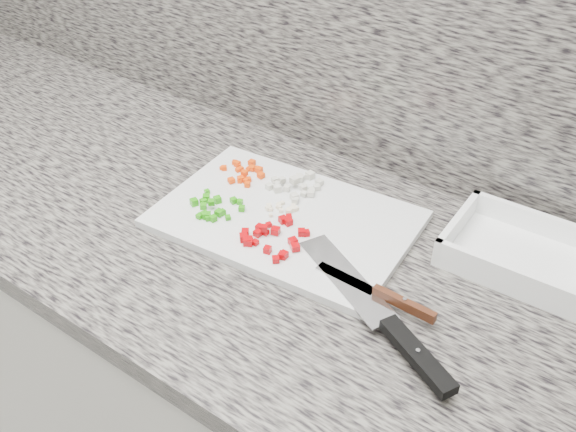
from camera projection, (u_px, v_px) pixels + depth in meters
name	position (u px, v px, depth m)	size (l,w,h in m)	color
cabinet	(235.00, 386.00, 1.40)	(3.92, 0.62, 0.86)	silver
countertop	(222.00, 224.00, 1.13)	(3.96, 0.64, 0.04)	slate
cutting_board	(285.00, 219.00, 1.10)	(0.43, 0.28, 0.01)	silver
carrot_pile	(245.00, 172.00, 1.20)	(0.09, 0.08, 0.02)	#EF3F05
onion_pile	(296.00, 185.00, 1.16)	(0.09, 0.09, 0.02)	beige
green_pepper_pile	(213.00, 207.00, 1.11)	(0.10, 0.08, 0.02)	#26960D
red_pepper_pile	(271.00, 237.00, 1.04)	(0.11, 0.12, 0.02)	#B00208
garlic_pile	(283.00, 208.00, 1.11)	(0.05, 0.05, 0.01)	#F5E5BD
chef_knife	(390.00, 326.00, 0.88)	(0.33, 0.19, 0.02)	silver
paring_knife	(389.00, 297.00, 0.93)	(0.20, 0.02, 0.02)	silver
tray	(523.00, 255.00, 1.01)	(0.24, 0.17, 0.05)	white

